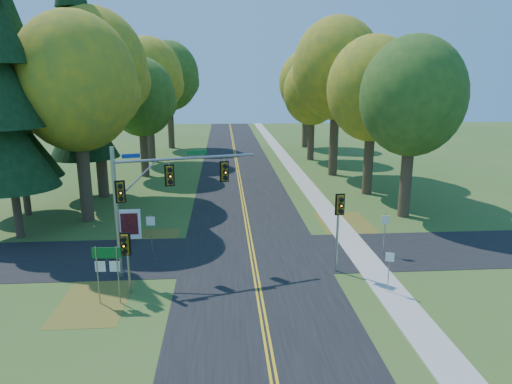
{
  "coord_description": "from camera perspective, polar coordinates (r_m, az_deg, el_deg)",
  "views": [
    {
      "loc": [
        -1.55,
        -22.4,
        9.78
      ],
      "look_at": [
        0.36,
        3.93,
        3.2
      ],
      "focal_mm": 32.0,
      "sensor_mm": 36.0,
      "label": 1
    }
  ],
  "objects": [
    {
      "name": "pine_a",
      "position": [
        31.22,
        -29.25,
        11.16
      ],
      "size": [
        5.6,
        5.6,
        19.48
      ],
      "color": "#38281C",
      "rests_on": "ground"
    },
    {
      "name": "tree_e_e",
      "position": [
        67.07,
        6.36,
        13.41
      ],
      "size": [
        7.8,
        7.8,
        13.74
      ],
      "color": "#38281C",
      "rests_on": "ground"
    },
    {
      "name": "tree_e_b",
      "position": [
        39.99,
        14.44,
        12.3
      ],
      "size": [
        7.6,
        7.6,
        13.33
      ],
      "color": "#38281C",
      "rests_on": "ground"
    },
    {
      "name": "road_cross",
      "position": [
        26.33,
        -0.47,
        -7.79
      ],
      "size": [
        60.0,
        6.0,
        0.02
      ],
      "primitive_type": "cube",
      "color": "black",
      "rests_on": "ground"
    },
    {
      "name": "route_sign_cluster",
      "position": [
        21.27,
        -18.11,
        -8.46
      ],
      "size": [
        1.26,
        0.13,
        2.7
      ],
      "rotation": [
        0.0,
        0.0,
        -0.05
      ],
      "color": "gray",
      "rests_on": "ground"
    },
    {
      "name": "tree_w_e",
      "position": [
        66.89,
        -10.79,
        14.01
      ],
      "size": [
        8.4,
        8.4,
        14.97
      ],
      "color": "#38281C",
      "rests_on": "ground"
    },
    {
      "name": "centerline_left",
      "position": [
        24.47,
        -0.4,
        -9.49
      ],
      "size": [
        0.1,
        160.0,
        0.01
      ],
      "primitive_type": "cube",
      "color": "gold",
      "rests_on": "road_main"
    },
    {
      "name": "leaf_patch_w_near",
      "position": [
        28.58,
        -13.94,
        -6.43
      ],
      "size": [
        4.0,
        6.0,
        0.0
      ],
      "primitive_type": "cube",
      "color": "brown",
      "rests_on": "ground"
    },
    {
      "name": "leaf_patch_w_far",
      "position": [
        22.52,
        -19.49,
        -12.59
      ],
      "size": [
        3.0,
        5.0,
        0.0
      ],
      "primitive_type": "cube",
      "color": "brown",
      "rests_on": "ground"
    },
    {
      "name": "pine_c",
      "position": [
        40.07,
        -21.31,
        12.95
      ],
      "size": [
        5.6,
        5.6,
        20.56
      ],
      "color": "#38281C",
      "rests_on": "ground"
    },
    {
      "name": "reg_sign_e_south",
      "position": [
        22.25,
        16.32,
        -8.69
      ],
      "size": [
        0.38,
        0.15,
        2.06
      ],
      "rotation": [
        0.0,
        0.0,
        -0.31
      ],
      "color": "gray",
      "rests_on": "ground"
    },
    {
      "name": "tree_w_c",
      "position": [
        47.58,
        -14.08,
        11.38
      ],
      "size": [
        6.8,
        6.8,
        11.91
      ],
      "color": "#38281C",
      "rests_on": "ground"
    },
    {
      "name": "traffic_mast",
      "position": [
        23.26,
        -12.74,
        -0.04
      ],
      "size": [
        7.09,
        2.37,
        6.65
      ],
      "rotation": [
        0.0,
        0.0,
        0.27
      ],
      "color": "gray",
      "rests_on": "ground"
    },
    {
      "name": "ground",
      "position": [
        24.49,
        -0.17,
        -9.54
      ],
      "size": [
        160.0,
        160.0,
        0.0
      ],
      "primitive_type": "plane",
      "color": "#31551E",
      "rests_on": "ground"
    },
    {
      "name": "leaf_patch_e",
      "position": [
        31.17,
        11.66,
        -4.58
      ],
      "size": [
        3.5,
        8.0,
        0.0
      ],
      "primitive_type": "cube",
      "color": "brown",
      "rests_on": "ground"
    },
    {
      "name": "tree_e_a",
      "position": [
        33.84,
        19.04,
        11.14
      ],
      "size": [
        7.2,
        7.2,
        12.73
      ],
      "color": "#38281C",
      "rests_on": "ground"
    },
    {
      "name": "centerline_right",
      "position": [
        24.48,
        0.07,
        -9.48
      ],
      "size": [
        0.1,
        160.0,
        0.01
      ],
      "primitive_type": "cube",
      "color": "gold",
      "rests_on": "road_main"
    },
    {
      "name": "tree_w_d",
      "position": [
        56.24,
        -13.29,
        13.64
      ],
      "size": [
        8.2,
        8.2,
        14.56
      ],
      "color": "#38281C",
      "rests_on": "ground"
    },
    {
      "name": "road_main",
      "position": [
        24.48,
        -0.17,
        -9.52
      ],
      "size": [
        8.0,
        160.0,
        0.02
      ],
      "primitive_type": "cube",
      "color": "black",
      "rests_on": "ground"
    },
    {
      "name": "pine_b",
      "position": [
        36.42,
        -27.95,
        9.85
      ],
      "size": [
        5.6,
        5.6,
        17.31
      ],
      "color": "#38281C",
      "rests_on": "ground"
    },
    {
      "name": "tree_w_a",
      "position": [
        33.19,
        -21.45,
        12.55
      ],
      "size": [
        8.0,
        8.0,
        14.15
      ],
      "color": "#38281C",
      "rests_on": "ground"
    },
    {
      "name": "tree_e_c",
      "position": [
        47.49,
        10.13,
        14.85
      ],
      "size": [
        8.8,
        8.8,
        15.79
      ],
      "color": "#38281C",
      "rests_on": "ground"
    },
    {
      "name": "east_signal_pole",
      "position": [
        23.27,
        10.37,
        -2.63
      ],
      "size": [
        0.49,
        0.57,
        4.24
      ],
      "rotation": [
        0.0,
        0.0,
        0.03
      ],
      "color": "#999CA1",
      "rests_on": "ground"
    },
    {
      "name": "ped_signal_pole",
      "position": [
        21.62,
        -15.94,
        -6.85
      ],
      "size": [
        0.49,
        0.56,
        3.07
      ],
      "rotation": [
        0.0,
        0.0,
        -0.09
      ],
      "color": "gray",
      "rests_on": "ground"
    },
    {
      "name": "sidewalk_east",
      "position": [
        25.63,
        13.97,
        -8.8
      ],
      "size": [
        1.6,
        160.0,
        0.06
      ],
      "primitive_type": "cube",
      "color": "#9E998E",
      "rests_on": "ground"
    },
    {
      "name": "reg_sign_e_north",
      "position": [
        26.8,
        15.83,
        -4.21
      ],
      "size": [
        0.46,
        0.07,
        2.41
      ],
      "rotation": [
        0.0,
        0.0,
        -0.02
      ],
      "color": "gray",
      "rests_on": "ground"
    },
    {
      "name": "tree_e_d",
      "position": [
        56.34,
        7.09,
        12.32
      ],
      "size": [
        7.0,
        7.0,
        12.32
      ],
      "color": "#38281C",
      "rests_on": "ground"
    },
    {
      "name": "info_kiosk",
      "position": [
        29.58,
        -15.5,
        -3.91
      ],
      "size": [
        1.37,
        0.22,
        1.89
      ],
      "rotation": [
        0.0,
        0.0,
        0.01
      ],
      "color": "white",
      "rests_on": "ground"
    },
    {
      "name": "reg_sign_w",
      "position": [
        26.01,
        -12.98,
        -4.48
      ],
      "size": [
        0.47,
        0.08,
        2.48
      ],
      "rotation": [
        0.0,
        0.0,
        -0.06
      ],
      "color": "gray",
      "rests_on": "ground"
    },
    {
      "name": "tree_w_b",
      "position": [
        40.0,
        -19.47,
        14.07
      ],
      "size": [
        8.6,
        8.6,
        15.38
      ],
      "color": "#38281C",
      "rests_on": "ground"
    }
  ]
}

